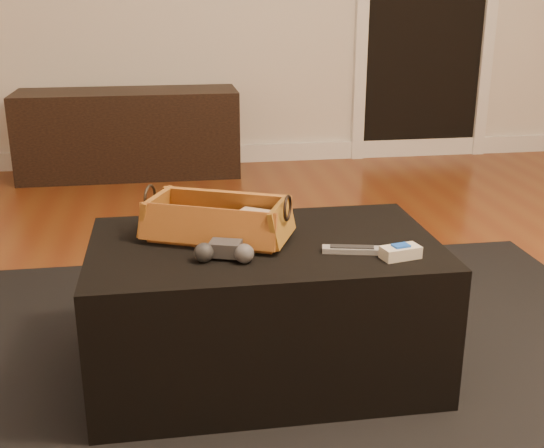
{
  "coord_description": "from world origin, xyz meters",
  "views": [
    {
      "loc": [
        -0.47,
        -1.83,
        1.12
      ],
      "look_at": [
        -0.18,
        -0.02,
        0.49
      ],
      "focal_mm": 45.0,
      "sensor_mm": 36.0,
      "label": 1
    }
  ],
  "objects": [
    {
      "name": "tv_remote",
      "position": [
        -0.36,
        0.04,
        0.46
      ],
      "size": [
        0.23,
        0.12,
        0.02
      ],
      "primitive_type": "cube",
      "rotation": [
        0.0,
        0.0,
        -0.31
      ],
      "color": "black",
      "rests_on": "wicker_basket"
    },
    {
      "name": "silver_remote",
      "position": [
        0.02,
        -0.12,
        0.44
      ],
      "size": [
        0.17,
        0.07,
        0.02
      ],
      "color": "gray",
      "rests_on": "ottoman"
    },
    {
      "name": "ottoman",
      "position": [
        -0.2,
        -0.0,
        0.22
      ],
      "size": [
        1.0,
        0.6,
        0.42
      ],
      "primitive_type": "cube",
      "color": "black",
      "rests_on": "area_rug"
    },
    {
      "name": "doorway_opening",
      "position": [
        1.3,
        2.73,
        1.02
      ],
      "size": [
        0.82,
        0.02,
        2.0
      ],
      "primitive_type": "cube",
      "color": "black",
      "rests_on": "floor"
    },
    {
      "name": "floor",
      "position": [
        0.0,
        0.0,
        -0.01
      ],
      "size": [
        5.0,
        5.5,
        0.01
      ],
      "primitive_type": "cube",
      "color": "brown",
      "rests_on": "ground"
    },
    {
      "name": "game_controller",
      "position": [
        -0.33,
        -0.13,
        0.46
      ],
      "size": [
        0.17,
        0.11,
        0.05
      ],
      "color": "#313134",
      "rests_on": "ottoman"
    },
    {
      "name": "area_rug",
      "position": [
        -0.2,
        -0.05,
        0.01
      ],
      "size": [
        2.6,
        2.0,
        0.01
      ],
      "primitive_type": "cube",
      "color": "black",
      "rests_on": "floor"
    },
    {
      "name": "baseboard",
      "position": [
        0.0,
        2.73,
        0.06
      ],
      "size": [
        5.0,
        0.04,
        0.12
      ],
      "primitive_type": "cube",
      "color": "white",
      "rests_on": "floor"
    },
    {
      "name": "wicker_basket",
      "position": [
        -0.33,
        0.05,
        0.48
      ],
      "size": [
        0.47,
        0.37,
        0.15
      ],
      "color": "#AC6726",
      "rests_on": "ottoman"
    },
    {
      "name": "cloth_bundle",
      "position": [
        -0.22,
        0.03,
        0.48
      ],
      "size": [
        0.14,
        0.13,
        0.06
      ],
      "primitive_type": "cube",
      "rotation": [
        0.0,
        0.0,
        -0.59
      ],
      "color": "tan",
      "rests_on": "wicker_basket"
    },
    {
      "name": "cream_gadget",
      "position": [
        0.14,
        -0.18,
        0.45
      ],
      "size": [
        0.11,
        0.07,
        0.04
      ],
      "color": "beige",
      "rests_on": "ottoman"
    },
    {
      "name": "door_jamb_right",
      "position": [
        1.75,
        2.72,
        1.02
      ],
      "size": [
        0.08,
        0.05,
        2.05
      ],
      "primitive_type": "cube",
      "color": "white",
      "rests_on": "floor"
    },
    {
      "name": "media_cabinet",
      "position": [
        -0.7,
        2.51,
        0.27
      ],
      "size": [
        1.36,
        0.45,
        0.53
      ],
      "primitive_type": "cube",
      "color": "black",
      "rests_on": "floor"
    },
    {
      "name": "door_jamb_left",
      "position": [
        0.85,
        2.72,
        1.02
      ],
      "size": [
        0.08,
        0.05,
        2.05
      ],
      "primitive_type": "cube",
      "color": "white",
      "rests_on": "floor"
    }
  ]
}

